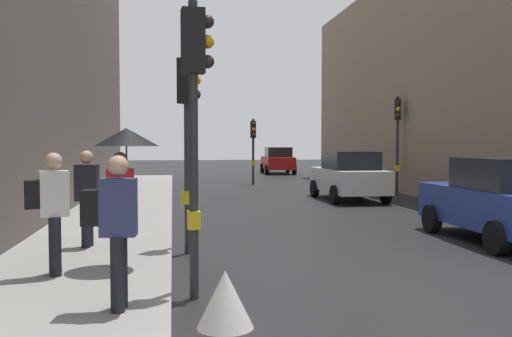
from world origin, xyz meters
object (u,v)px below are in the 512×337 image
warning_sign_triangle (225,299)px  traffic_light_near_left (195,95)px  car_white_compact (349,176)px  pedestrian_with_umbrella (125,158)px  pedestrian_with_grey_backpack (115,223)px  traffic_light_far_median (253,139)px  pedestrian_in_dark_coat (87,194)px  traffic_light_mid_street (398,127)px  car_red_sedan (278,160)px  pedestrian_with_black_backpack (51,206)px  car_blue_van (503,200)px  traffic_light_near_right (188,115)px

warning_sign_triangle → traffic_light_near_left: bearing=102.4°
car_white_compact → warning_sign_triangle: size_ratio=6.49×
pedestrian_with_umbrella → pedestrian_with_grey_backpack: pedestrian_with_umbrella is taller
traffic_light_far_median → pedestrian_in_dark_coat: bearing=-107.8°
pedestrian_with_umbrella → traffic_light_mid_street: bearing=52.9°
traffic_light_mid_street → traffic_light_far_median: bearing=129.5°
car_red_sedan → pedestrian_with_black_backpack: pedestrian_with_black_backpack is taller
traffic_light_far_median → warning_sign_triangle: 21.88m
car_blue_van → pedestrian_with_black_backpack: bearing=-164.0°
pedestrian_with_grey_backpack → traffic_light_mid_street: bearing=57.8°
car_red_sedan → pedestrian_with_umbrella: bearing=-105.1°
traffic_light_far_median → pedestrian_with_grey_backpack: size_ratio=1.83×
traffic_light_near_left → traffic_light_near_right: (-0.00, 3.12, -0.12)m
traffic_light_near_left → car_red_sedan: bearing=77.5°
traffic_light_near_left → car_blue_van: bearing=27.7°
car_red_sedan → car_blue_van: same height
traffic_light_far_median → pedestrian_with_grey_backpack: bearing=-102.2°
pedestrian_with_umbrella → traffic_light_far_median: bearing=76.0°
pedestrian_with_grey_backpack → warning_sign_triangle: size_ratio=2.72×
car_blue_van → pedestrian_with_grey_backpack: size_ratio=2.38×
traffic_light_mid_street → warning_sign_triangle: 17.76m
traffic_light_mid_street → car_red_sedan: (-1.92, 15.85, -1.83)m
traffic_light_near_right → warning_sign_triangle: size_ratio=5.75×
traffic_light_mid_street → traffic_light_far_median: 7.83m
warning_sign_triangle → car_red_sedan: bearing=78.4°
traffic_light_near_right → pedestrian_with_umbrella: (-1.03, -1.63, -0.74)m
pedestrian_with_black_backpack → pedestrian_with_grey_backpack: bearing=-60.4°
traffic_light_mid_street → traffic_light_far_median: size_ratio=1.21×
car_red_sedan → pedestrian_with_black_backpack: (-8.72, -29.13, 0.29)m
traffic_light_mid_street → traffic_light_near_right: bearing=-127.8°
pedestrian_with_black_backpack → traffic_light_near_right: bearing=46.7°
warning_sign_triangle → traffic_light_far_median: bearing=81.1°
car_white_compact → pedestrian_with_umbrella: (-7.03, -10.83, 0.96)m
pedestrian_with_grey_backpack → warning_sign_triangle: (1.23, -0.33, -0.84)m
pedestrian_with_black_backpack → warning_sign_triangle: pedestrian_with_black_backpack is taller
pedestrian_in_dark_coat → warning_sign_triangle: 5.01m
traffic_light_near_left → pedestrian_in_dark_coat: bearing=120.0°
traffic_light_far_median → pedestrian_with_umbrella: 19.36m
car_red_sedan → warning_sign_triangle: car_red_sedan is taller
traffic_light_near_left → car_blue_van: (6.51, 3.41, -1.82)m
traffic_light_mid_street → traffic_light_near_right: size_ratio=1.05×
car_white_compact → pedestrian_in_dark_coat: (-7.85, -9.11, 0.25)m
traffic_light_near_right → pedestrian_in_dark_coat: (-1.85, 0.09, -1.45)m
pedestrian_in_dark_coat → traffic_light_near_right: bearing=-2.6°
car_blue_van → traffic_light_near_right: bearing=-177.5°
car_white_compact → car_blue_van: size_ratio=1.00×
traffic_light_mid_street → warning_sign_triangle: (-8.33, -15.50, -2.38)m
car_red_sedan → pedestrian_with_black_backpack: 30.41m
pedestrian_with_black_backpack → pedestrian_in_dark_coat: (0.18, 2.24, -0.03)m
traffic_light_far_median → car_blue_van: traffic_light_far_median is taller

